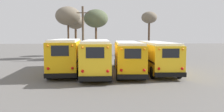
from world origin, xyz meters
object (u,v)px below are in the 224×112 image
school_bus_1 (97,55)px  utility_pole (83,33)px  school_bus_0 (67,54)px  bare_tree_1 (149,18)px  bare_tree_2 (68,16)px  bare_tree_3 (76,23)px  bare_tree_0 (96,19)px  school_bus_2 (128,56)px  school_bus_3 (155,55)px

school_bus_1 → utility_pole: size_ratio=1.37×
school_bus_0 → bare_tree_1: 23.99m
bare_tree_2 → bare_tree_3: (0.74, 4.40, -0.81)m
bare_tree_0 → school_bus_1: bearing=-89.0°
school_bus_0 → utility_pole: (0.87, 10.82, 2.32)m
school_bus_2 → bare_tree_0: size_ratio=1.31×
school_bus_1 → bare_tree_3: bearing=101.6°
bare_tree_2 → school_bus_3: bearing=-52.6°
school_bus_0 → school_bus_3: size_ratio=0.92×
school_bus_0 → utility_pole: utility_pole is taller
bare_tree_3 → school_bus_0: bearing=-86.9°
school_bus_0 → school_bus_1: bearing=-18.9°
school_bus_2 → utility_pole: bearing=114.1°
bare_tree_2 → bare_tree_3: size_ratio=1.14×
utility_pole → bare_tree_3: bearing=103.5°
school_bus_1 → school_bus_2: size_ratio=1.07×
school_bus_1 → school_bus_2: 3.03m
bare_tree_1 → bare_tree_2: (-14.59, -5.27, -0.14)m
utility_pole → bare_tree_2: 5.15m
school_bus_0 → bare_tree_3: size_ratio=1.39×
utility_pole → school_bus_3: bearing=-52.4°
school_bus_0 → bare_tree_1: size_ratio=1.23×
school_bus_1 → school_bus_3: (6.04, 1.22, -0.10)m
bare_tree_0 → bare_tree_2: (-4.54, 1.27, 0.50)m
school_bus_3 → bare_tree_2: bearing=127.4°
utility_pole → bare_tree_2: bare_tree_2 is taller
bare_tree_1 → school_bus_0: bearing=-123.2°
school_bus_3 → bare_tree_3: 21.55m
utility_pole → bare_tree_1: size_ratio=0.97×
school_bus_0 → bare_tree_1: (12.82, 19.60, 5.16)m
school_bus_3 → bare_tree_1: 20.47m
school_bus_3 → bare_tree_2: 18.54m
utility_pole → bare_tree_3: size_ratio=1.09×
school_bus_2 → school_bus_1: bearing=-174.1°
school_bus_3 → bare_tree_0: bearing=116.0°
school_bus_3 → utility_pole: 13.64m
school_bus_2 → bare_tree_1: bare_tree_1 is taller
school_bus_0 → bare_tree_3: (-1.03, 18.73, 4.20)m
school_bus_3 → utility_pole: utility_pole is taller
bare_tree_2 → school_bus_0: bearing=-83.0°
bare_tree_1 → bare_tree_3: 13.91m
bare_tree_0 → bare_tree_2: size_ratio=0.93×
school_bus_2 → bare_tree_2: bearing=117.4°
bare_tree_3 → bare_tree_0: bearing=-56.2°
school_bus_3 → bare_tree_3: size_ratio=1.50×
school_bus_3 → utility_pole: (-8.18, 10.64, 2.45)m
school_bus_0 → bare_tree_2: (-1.77, 14.33, 5.02)m
school_bus_1 → bare_tree_2: (-4.78, 15.37, 5.04)m
bare_tree_0 → bare_tree_3: size_ratio=1.06×
bare_tree_2 → bare_tree_3: bearing=80.5°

